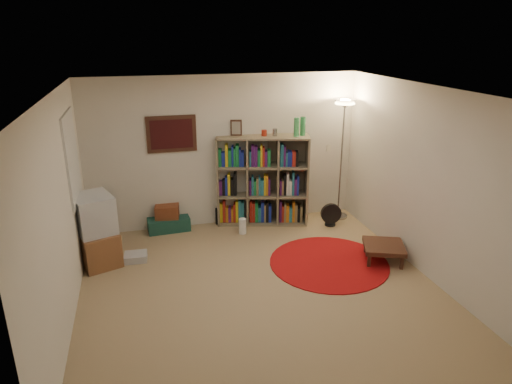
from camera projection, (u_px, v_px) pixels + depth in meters
room at (255, 195)px, 5.50m from camera, size 4.54×4.54×2.54m
bookshelf at (261, 181)px, 7.70m from camera, size 1.58×0.80×1.82m
floor_lamp at (344, 120)px, 7.57m from camera, size 0.51×0.51×2.08m
floor_fan at (331, 215)px, 7.70m from camera, size 0.35×0.21×0.40m
tv_stand at (96, 231)px, 6.39m from camera, size 0.69×0.82×1.02m
dvd_box at (136, 257)px, 6.58m from camera, size 0.33×0.28×0.11m
suitcase at (168, 223)px, 7.60m from camera, size 0.70×0.48×0.22m
wicker_basket at (167, 211)px, 7.50m from camera, size 0.42×0.33×0.22m
duffel_bag at (226, 213)px, 7.94m from camera, size 0.42×0.36×0.27m
paper_towel at (243, 226)px, 7.43m from camera, size 0.15×0.15×0.26m
red_rug at (329, 263)px, 6.51m from camera, size 1.69×1.69×0.02m
side_table at (384, 247)px, 6.52m from camera, size 0.72×0.72×0.26m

